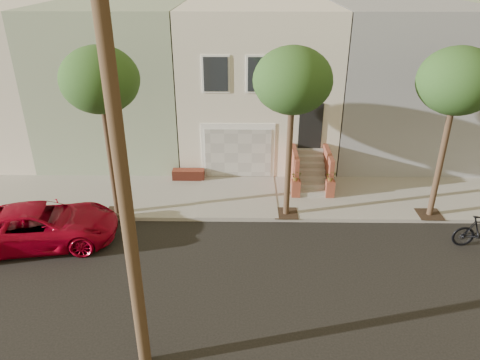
{
  "coord_description": "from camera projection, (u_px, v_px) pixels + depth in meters",
  "views": [
    {
      "loc": [
        -0.56,
        -11.21,
        8.94
      ],
      "look_at": [
        -0.76,
        3.0,
        2.01
      ],
      "focal_mm": 33.88,
      "sensor_mm": 36.0,
      "label": 1
    }
  ],
  "objects": [
    {
      "name": "tree_mid",
      "position": [
        293.0,
        82.0,
        15.18
      ],
      "size": [
        2.7,
        2.57,
        6.3
      ],
      "color": "#2D2116",
      "rests_on": "sidewalk"
    },
    {
      "name": "pickup_truck",
      "position": [
        41.0,
        225.0,
        15.56
      ],
      "size": [
        5.45,
        3.18,
        1.43
      ],
      "primitive_type": "imported",
      "rotation": [
        0.0,
        0.0,
        1.74
      ],
      "color": "#9D031B",
      "rests_on": "ground"
    },
    {
      "name": "tree_left",
      "position": [
        100.0,
        81.0,
        15.25
      ],
      "size": [
        2.7,
        2.57,
        6.3
      ],
      "color": "#2D2116",
      "rests_on": "sidewalk"
    },
    {
      "name": "house_row",
      "position": [
        257.0,
        78.0,
        22.44
      ],
      "size": [
        33.1,
        11.7,
        7.0
      ],
      "color": "beige",
      "rests_on": "sidewalk"
    },
    {
      "name": "ground",
      "position": [
        263.0,
        281.0,
        13.99
      ],
      "size": [
        90.0,
        90.0,
        0.0
      ],
      "primitive_type": "plane",
      "color": "black",
      "rests_on": "ground"
    },
    {
      "name": "tree_right",
      "position": [
        457.0,
        82.0,
        15.11
      ],
      "size": [
        2.7,
        2.57,
        6.3
      ],
      "color": "#2D2116",
      "rests_on": "sidewalk"
    },
    {
      "name": "sidewalk",
      "position": [
        259.0,
        197.0,
        18.76
      ],
      "size": [
        40.0,
        3.7,
        0.15
      ],
      "primitive_type": "cube",
      "color": "#9B978D",
      "rests_on": "ground"
    }
  ]
}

